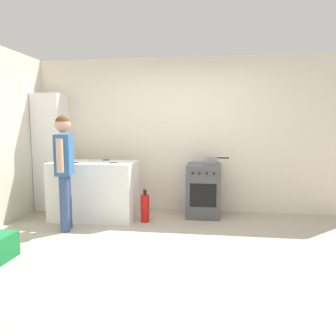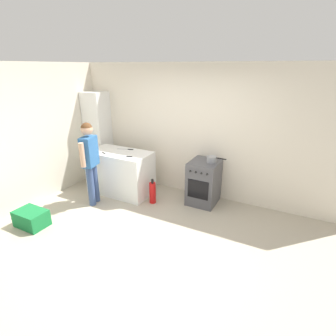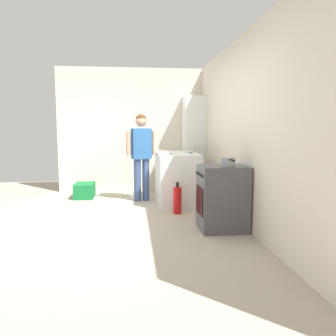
{
  "view_description": "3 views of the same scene",
  "coord_description": "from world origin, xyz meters",
  "px_view_note": "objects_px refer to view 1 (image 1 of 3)",
  "views": [
    {
      "loc": [
        0.51,
        -3.66,
        1.44
      ],
      "look_at": [
        -0.12,
        0.8,
        0.87
      ],
      "focal_mm": 35.0,
      "sensor_mm": 36.0,
      "label": 1
    },
    {
      "loc": [
        1.86,
        -2.83,
        2.53
      ],
      "look_at": [
        0.06,
        0.63,
        1.0
      ],
      "focal_mm": 28.0,
      "sensor_mm": 36.0,
      "label": 2
    },
    {
      "loc": [
        4.48,
        0.42,
        1.32
      ],
      "look_at": [
        0.19,
        0.88,
        0.81
      ],
      "focal_mm": 35.0,
      "sensor_mm": 36.0,
      "label": 3
    }
  ],
  "objects_px": {
    "oven_left": "(204,190)",
    "pot": "(212,160)",
    "knife_paring": "(111,163)",
    "person": "(64,163)",
    "knife_bread": "(100,160)",
    "knife_utility": "(78,163)",
    "fire_extinguisher": "(145,208)",
    "larder_cabinet": "(52,152)"
  },
  "relations": [
    {
      "from": "oven_left",
      "to": "knife_utility",
      "type": "relative_size",
      "value": 3.39
    },
    {
      "from": "knife_paring",
      "to": "pot",
      "type": "bearing_deg",
      "value": 21.67
    },
    {
      "from": "knife_bread",
      "to": "fire_extinguisher",
      "type": "xyz_separation_m",
      "value": [
        0.81,
        -0.3,
        -0.69
      ]
    },
    {
      "from": "oven_left",
      "to": "person",
      "type": "xyz_separation_m",
      "value": [
        -1.89,
        -1.01,
        0.52
      ]
    },
    {
      "from": "knife_paring",
      "to": "person",
      "type": "distance_m",
      "value": 0.69
    },
    {
      "from": "oven_left",
      "to": "fire_extinguisher",
      "type": "distance_m",
      "value": 1.01
    },
    {
      "from": "knife_utility",
      "to": "person",
      "type": "height_order",
      "value": "person"
    },
    {
      "from": "knife_bread",
      "to": "larder_cabinet",
      "type": "bearing_deg",
      "value": 163.93
    },
    {
      "from": "pot",
      "to": "fire_extinguisher",
      "type": "height_order",
      "value": "pot"
    },
    {
      "from": "fire_extinguisher",
      "to": "larder_cabinet",
      "type": "distance_m",
      "value": 2.03
    },
    {
      "from": "pot",
      "to": "knife_utility",
      "type": "height_order",
      "value": "pot"
    },
    {
      "from": "larder_cabinet",
      "to": "pot",
      "type": "bearing_deg",
      "value": -1.47
    },
    {
      "from": "pot",
      "to": "oven_left",
      "type": "bearing_deg",
      "value": -165.77
    },
    {
      "from": "knife_utility",
      "to": "knife_paring",
      "type": "distance_m",
      "value": 0.5
    },
    {
      "from": "person",
      "to": "oven_left",
      "type": "bearing_deg",
      "value": 28.2
    },
    {
      "from": "oven_left",
      "to": "fire_extinguisher",
      "type": "bearing_deg",
      "value": -151.22
    },
    {
      "from": "oven_left",
      "to": "fire_extinguisher",
      "type": "xyz_separation_m",
      "value": [
        -0.87,
        -0.48,
        -0.21
      ]
    },
    {
      "from": "knife_bread",
      "to": "larder_cabinet",
      "type": "height_order",
      "value": "larder_cabinet"
    },
    {
      "from": "person",
      "to": "fire_extinguisher",
      "type": "height_order",
      "value": "person"
    },
    {
      "from": "knife_bread",
      "to": "larder_cabinet",
      "type": "distance_m",
      "value": 1.01
    },
    {
      "from": "person",
      "to": "knife_bread",
      "type": "bearing_deg",
      "value": 76.1
    },
    {
      "from": "knife_paring",
      "to": "person",
      "type": "relative_size",
      "value": 0.13
    },
    {
      "from": "knife_bread",
      "to": "person",
      "type": "height_order",
      "value": "person"
    },
    {
      "from": "pot",
      "to": "knife_bread",
      "type": "relative_size",
      "value": 1.06
    },
    {
      "from": "fire_extinguisher",
      "to": "larder_cabinet",
      "type": "relative_size",
      "value": 0.25
    },
    {
      "from": "pot",
      "to": "knife_bread",
      "type": "height_order",
      "value": "pot"
    },
    {
      "from": "oven_left",
      "to": "fire_extinguisher",
      "type": "relative_size",
      "value": 1.7
    },
    {
      "from": "pot",
      "to": "knife_utility",
      "type": "distance_m",
      "value": 2.08
    },
    {
      "from": "oven_left",
      "to": "pot",
      "type": "bearing_deg",
      "value": 14.23
    },
    {
      "from": "pot",
      "to": "person",
      "type": "distance_m",
      "value": 2.26
    },
    {
      "from": "knife_paring",
      "to": "knife_utility",
      "type": "bearing_deg",
      "value": -175.23
    },
    {
      "from": "knife_utility",
      "to": "knife_bread",
      "type": "relative_size",
      "value": 0.73
    },
    {
      "from": "person",
      "to": "fire_extinguisher",
      "type": "bearing_deg",
      "value": 27.69
    },
    {
      "from": "pot",
      "to": "person",
      "type": "bearing_deg",
      "value": -152.58
    },
    {
      "from": "oven_left",
      "to": "pot",
      "type": "height_order",
      "value": "pot"
    },
    {
      "from": "person",
      "to": "knife_paring",
      "type": "bearing_deg",
      "value": 40.81
    },
    {
      "from": "knife_bread",
      "to": "larder_cabinet",
      "type": "relative_size",
      "value": 0.17
    },
    {
      "from": "pot",
      "to": "larder_cabinet",
      "type": "xyz_separation_m",
      "value": [
        -2.77,
        0.07,
        0.09
      ]
    },
    {
      "from": "oven_left",
      "to": "knife_bread",
      "type": "distance_m",
      "value": 1.76
    },
    {
      "from": "knife_utility",
      "to": "knife_bread",
      "type": "height_order",
      "value": "same"
    },
    {
      "from": "knife_bread",
      "to": "knife_utility",
      "type": "bearing_deg",
      "value": -113.48
    },
    {
      "from": "knife_paring",
      "to": "knife_bread",
      "type": "relative_size",
      "value": 0.59
    }
  ]
}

